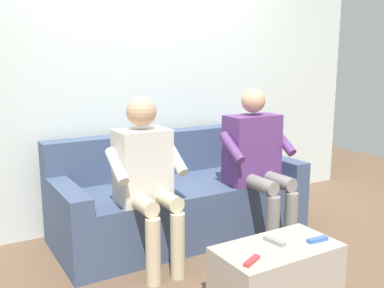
% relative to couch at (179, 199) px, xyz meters
% --- Properties ---
extents(ground_plane, '(8.00, 8.00, 0.00)m').
position_rel_couch_xyz_m(ground_plane, '(0.00, 0.74, -0.29)').
color(ground_plane, brown).
extents(back_wall, '(4.73, 0.06, 2.79)m').
position_rel_couch_xyz_m(back_wall, '(0.00, -0.50, 1.10)').
color(back_wall, silver).
rests_on(back_wall, ground).
extents(couch, '(2.06, 0.86, 0.82)m').
position_rel_couch_xyz_m(couch, '(0.00, 0.00, 0.00)').
color(couch, '#3D4C6B').
rests_on(couch, ground).
extents(coffee_table, '(0.76, 0.41, 0.34)m').
position_rel_couch_xyz_m(coffee_table, '(0.00, 1.22, -0.12)').
color(coffee_table, '#A89E8E').
rests_on(coffee_table, ground).
extents(person_left_seated, '(0.59, 0.55, 1.22)m').
position_rel_couch_xyz_m(person_left_seated, '(-0.48, 0.42, 0.39)').
color(person_left_seated, '#5B3370').
rests_on(person_left_seated, ground).
extents(person_right_seated, '(0.51, 0.52, 1.20)m').
position_rel_couch_xyz_m(person_right_seated, '(0.48, 0.41, 0.39)').
color(person_right_seated, beige).
rests_on(person_right_seated, ground).
extents(remote_blue, '(0.15, 0.05, 0.02)m').
position_rel_couch_xyz_m(remote_blue, '(-0.26, 1.29, 0.06)').
color(remote_blue, '#3860B7').
rests_on(remote_blue, coffee_table).
extents(remote_gray, '(0.06, 0.15, 0.03)m').
position_rel_couch_xyz_m(remote_gray, '(-0.01, 1.18, 0.06)').
color(remote_gray, gray).
rests_on(remote_gray, coffee_table).
extents(remote_red, '(0.14, 0.09, 0.02)m').
position_rel_couch_xyz_m(remote_red, '(0.27, 1.31, 0.06)').
color(remote_red, '#B73333').
rests_on(remote_red, coffee_table).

